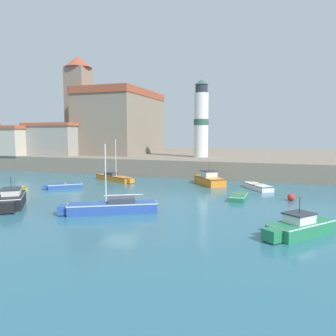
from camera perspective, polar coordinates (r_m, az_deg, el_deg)
ground_plane at (r=25.51m, az=-8.44°, el=-7.18°), size 200.00×200.00×0.00m
quay_seawall at (r=61.67m, az=8.35°, el=1.60°), size 120.00×40.00×2.29m
motorboat_orange_0 at (r=37.60m, az=7.13°, el=-2.00°), size 4.42×5.06×2.51m
motorboat_green_1 at (r=20.36m, az=21.87°, el=-9.48°), size 4.06×4.60×2.22m
sailboat_blue_2 at (r=24.45m, az=-9.80°, el=-6.68°), size 6.74×4.48×5.06m
dinghy_green_3 at (r=29.71m, az=12.28°, el=-4.86°), size 1.34×3.67×0.55m
dinghy_blue_4 at (r=36.69m, az=-17.64°, el=-2.96°), size 3.62×3.32×0.55m
dinghy_yellow_5 at (r=35.11m, az=-25.36°, el=-3.64°), size 1.51×3.46×0.56m
sailboat_orange_6 at (r=40.96m, az=-9.35°, el=-1.64°), size 6.34×3.73×5.13m
motorboat_black_7 at (r=28.99m, az=-25.56°, el=-4.93°), size 4.31×4.97×2.40m
dinghy_white_8 at (r=35.50m, az=15.34°, el=-3.13°), size 3.33×4.23×0.62m
mooring_buoy at (r=30.34m, az=20.65°, el=-4.80°), size 0.62×0.62×0.62m
church at (r=60.29m, az=-9.03°, el=8.28°), size 14.82×16.70×17.16m
lighthouse at (r=49.71m, az=5.79°, el=8.33°), size 2.21×2.21×11.52m
harbor_shed_mid_row at (r=61.56m, az=-25.94°, el=4.37°), size 9.26×6.85×4.79m
harbor_shed_far_end at (r=58.08m, az=-18.63°, el=4.83°), size 9.34×7.12×5.26m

